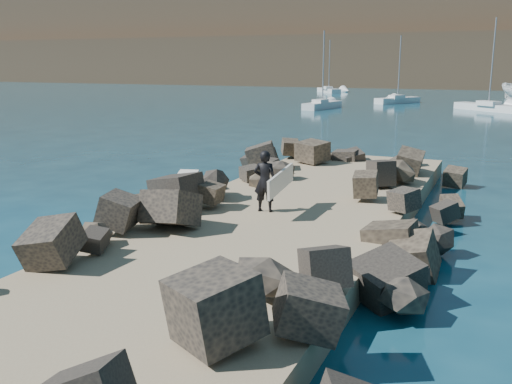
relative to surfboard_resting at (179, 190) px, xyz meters
The scene contains 10 objects.
ground 3.03m from the surfboard_resting, ahead, with size 800.00×800.00×0.00m, color #0F384C.
jetty 3.67m from the surfboard_resting, 37.85° to the right, with size 6.00×26.00×0.60m, color #8C7759.
riprap_left 1.79m from the surfboard_resting, 92.01° to the right, with size 2.60×22.00×1.00m, color black.
riprap_right 6.01m from the surfboard_resting, 16.56° to the right, with size 2.60×22.00×1.00m, color black.
surfboard_resting is the anchor object (origin of this frame).
surfer_with_board 2.52m from the surfboard_resting, ahead, with size 0.87×2.03×1.64m.
sailboat_e 74.52m from the surfboard_resting, 103.43° to the left, with size 5.12×6.17×8.02m.
sailboat_c 46.09m from the surfboard_resting, 82.00° to the left, with size 6.56×5.86×8.70m.
sailboat_a 42.85m from the surfboard_resting, 101.94° to the left, with size 2.35×6.43×7.67m.
sailboat_b 52.79m from the surfboard_resting, 93.65° to the left, with size 4.36×6.01×7.57m.
Camera 1 is at (5.24, -12.94, 4.46)m, focal length 40.00 mm.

